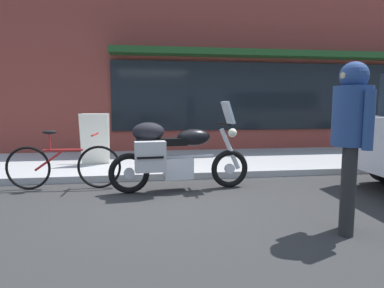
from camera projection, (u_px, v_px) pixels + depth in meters
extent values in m
plane|color=#2D2D2D|center=(170.00, 198.00, 4.79)|extent=(80.00, 80.00, 0.00)
cube|color=brown|center=(349.00, 49.00, 9.50)|extent=(18.93, 0.35, 5.79)
cube|color=black|center=(350.00, 97.00, 9.45)|extent=(13.25, 0.06, 1.80)
cube|color=#1E471E|center=(358.00, 56.00, 9.11)|extent=(13.25, 0.60, 0.16)
torus|color=black|center=(230.00, 169.00, 5.36)|extent=(0.62, 0.14, 0.61)
cylinder|color=silver|center=(230.00, 169.00, 5.36)|extent=(0.16, 0.07, 0.16)
torus|color=black|center=(129.00, 173.00, 5.00)|extent=(0.62, 0.14, 0.61)
cylinder|color=silver|center=(129.00, 173.00, 5.00)|extent=(0.16, 0.07, 0.16)
cube|color=silver|center=(178.00, 168.00, 5.16)|extent=(0.46, 0.34, 0.32)
cylinder|color=silver|center=(181.00, 157.00, 5.16)|extent=(1.03, 0.15, 0.06)
ellipsoid|color=black|center=(194.00, 137.00, 5.17)|extent=(0.54, 0.32, 0.26)
cube|color=black|center=(167.00, 142.00, 5.08)|extent=(0.62, 0.29, 0.11)
cube|color=black|center=(145.00, 144.00, 5.00)|extent=(0.30, 0.24, 0.18)
cylinder|color=silver|center=(230.00, 149.00, 5.32)|extent=(0.35, 0.10, 0.67)
cylinder|color=black|center=(223.00, 124.00, 5.25)|extent=(0.09, 0.62, 0.04)
cube|color=silver|center=(228.00, 112.00, 5.25)|extent=(0.18, 0.33, 0.35)
sphere|color=#EAEACC|center=(232.00, 133.00, 5.30)|extent=(0.14, 0.14, 0.14)
cube|color=#ADADAD|center=(150.00, 157.00, 4.80)|extent=(0.46, 0.24, 0.44)
cube|color=black|center=(150.00, 158.00, 4.69)|extent=(0.37, 0.05, 0.03)
ellipsoid|color=black|center=(148.00, 132.00, 4.99)|extent=(0.51, 0.36, 0.28)
torus|color=black|center=(99.00, 167.00, 5.31)|extent=(0.69, 0.08, 0.69)
torus|color=black|center=(28.00, 168.00, 5.21)|extent=(0.69, 0.08, 0.69)
cylinder|color=#B22323|center=(63.00, 150.00, 5.22)|extent=(0.60, 0.07, 0.04)
cylinder|color=#B22323|center=(49.00, 160.00, 5.22)|extent=(0.47, 0.06, 0.34)
cylinder|color=#B22323|center=(50.00, 142.00, 5.19)|extent=(0.03, 0.03, 0.30)
ellipsoid|color=black|center=(49.00, 132.00, 5.17)|extent=(0.23, 0.11, 0.06)
cylinder|color=#B22323|center=(95.00, 134.00, 5.24)|extent=(0.05, 0.48, 0.03)
cylinder|color=black|center=(348.00, 192.00, 3.35)|extent=(0.14, 0.14, 0.91)
cylinder|color=black|center=(348.00, 187.00, 3.54)|extent=(0.14, 0.14, 0.91)
cylinder|color=navy|center=(352.00, 116.00, 3.36)|extent=(0.42, 0.42, 0.60)
sphere|color=navy|center=(354.00, 76.00, 3.31)|extent=(0.28, 0.28, 0.28)
sphere|color=tan|center=(349.00, 76.00, 3.30)|extent=(0.17, 0.17, 0.17)
cylinder|color=navy|center=(369.00, 120.00, 3.14)|extent=(0.10, 0.10, 0.57)
cylinder|color=navy|center=(337.00, 118.00, 3.58)|extent=(0.10, 0.10, 0.57)
cube|color=silver|center=(94.00, 139.00, 6.72)|extent=(0.55, 0.21, 1.02)
cube|color=silver|center=(96.00, 138.00, 6.94)|extent=(0.55, 0.21, 1.02)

